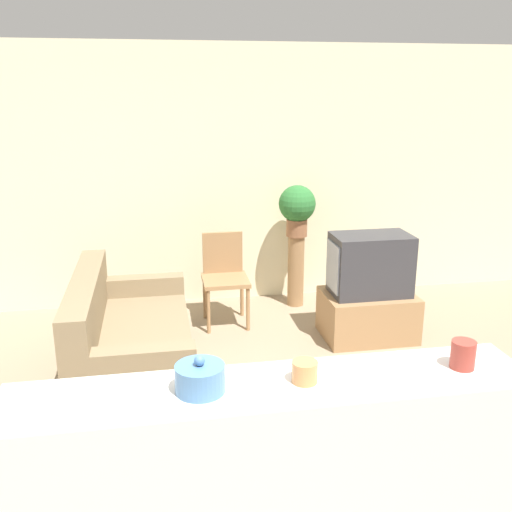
{
  "coord_description": "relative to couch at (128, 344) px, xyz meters",
  "views": [
    {
      "loc": [
        -0.47,
        -2.53,
        2.26
      ],
      "look_at": [
        0.36,
        2.15,
        0.85
      ],
      "focal_mm": 40.0,
      "sensor_mm": 36.0,
      "label": 1
    }
  ],
  "objects": [
    {
      "name": "couch",
      "position": [
        0.0,
        0.0,
        0.0
      ],
      "size": [
        0.88,
        1.67,
        0.86
      ],
      "color": "#847051",
      "rests_on": "ground_plane"
    },
    {
      "name": "television",
      "position": [
        2.17,
        0.43,
        0.41
      ],
      "size": [
        0.72,
        0.42,
        0.56
      ],
      "color": "#333338",
      "rests_on": "tv_stand"
    },
    {
      "name": "candle_jar",
      "position": [
        0.89,
        -2.05,
        0.75
      ],
      "size": [
        0.12,
        0.12,
        0.1
      ],
      "color": "#C6844C",
      "rests_on": "foreground_counter"
    },
    {
      "name": "wall_back",
      "position": [
        0.75,
        1.7,
        1.05
      ],
      "size": [
        9.0,
        0.06,
        2.7
      ],
      "color": "beige",
      "rests_on": "ground_plane"
    },
    {
      "name": "decorative_bowl",
      "position": [
        0.43,
        -2.05,
        0.76
      ],
      "size": [
        0.22,
        0.22,
        0.17
      ],
      "color": "#4C7AAD",
      "rests_on": "foreground_counter"
    },
    {
      "name": "coffee_tin",
      "position": [
        1.65,
        -2.05,
        0.77
      ],
      "size": [
        0.11,
        0.11,
        0.13
      ],
      "color": "#99382D",
      "rests_on": "foreground_counter"
    },
    {
      "name": "wooden_chair",
      "position": [
        0.91,
        1.03,
        0.21
      ],
      "size": [
        0.44,
        0.44,
        0.89
      ],
      "color": "#9E754C",
      "rests_on": "ground_plane"
    },
    {
      "name": "foreground_counter",
      "position": [
        0.75,
        -2.05,
        0.2
      ],
      "size": [
        2.37,
        0.44,
        0.99
      ],
      "color": "silver",
      "rests_on": "ground_plane"
    },
    {
      "name": "plant_stand",
      "position": [
        1.71,
        1.35,
        0.09
      ],
      "size": [
        0.17,
        0.17,
        0.77
      ],
      "color": "#9E754C",
      "rests_on": "ground_plane"
    },
    {
      "name": "potted_plant",
      "position": [
        1.71,
        1.35,
        0.78
      ],
      "size": [
        0.38,
        0.38,
        0.53
      ],
      "color": "#8E5B3D",
      "rests_on": "plant_stand"
    },
    {
      "name": "tv_stand",
      "position": [
        2.17,
        0.43,
        -0.08
      ],
      "size": [
        0.83,
        0.59,
        0.43
      ],
      "color": "#9E754C",
      "rests_on": "ground_plane"
    }
  ]
}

